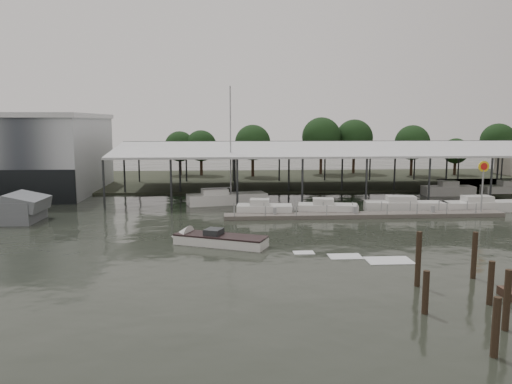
{
  "coord_description": "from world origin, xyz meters",
  "views": [
    {
      "loc": [
        0.97,
        -38.12,
        9.4
      ],
      "look_at": [
        4.2,
        10.85,
        2.5
      ],
      "focal_mm": 35.0,
      "sensor_mm": 36.0,
      "label": 1
    }
  ],
  "objects": [
    {
      "name": "ground",
      "position": [
        0.0,
        0.0,
        0.0
      ],
      "size": [
        200.0,
        200.0,
        0.0
      ],
      "primitive_type": "plane",
      "color": "#242821",
      "rests_on": "ground"
    },
    {
      "name": "land_strip_far",
      "position": [
        0.0,
        42.0,
        0.1
      ],
      "size": [
        140.0,
        30.0,
        0.3
      ],
      "color": "#333628",
      "rests_on": "ground"
    },
    {
      "name": "storage_warehouse",
      "position": [
        -28.0,
        29.94,
        5.29
      ],
      "size": [
        24.5,
        20.5,
        10.5
      ],
      "color": "#B0B6BC",
      "rests_on": "ground"
    },
    {
      "name": "covered_boat_shed",
      "position": [
        17.0,
        28.0,
        6.13
      ],
      "size": [
        58.24,
        24.0,
        6.96
      ],
      "color": "silver",
      "rests_on": "ground"
    },
    {
      "name": "floating_dock",
      "position": [
        15.0,
        10.0,
        0.2
      ],
      "size": [
        28.0,
        2.0,
        1.4
      ],
      "color": "#5E5953",
      "rests_on": "ground"
    },
    {
      "name": "shell_fuel_sign",
      "position": [
        27.0,
        9.99,
        3.93
      ],
      "size": [
        1.1,
        0.18,
        5.55
      ],
      "color": "#929598",
      "rests_on": "ground"
    },
    {
      "name": "white_sailboat",
      "position": [
        1.22,
        18.93,
        0.66
      ],
      "size": [
        9.45,
        4.58,
        13.63
      ],
      "rotation": [
        0.0,
        0.0,
        0.23
      ],
      "color": "silver",
      "rests_on": "ground"
    },
    {
      "name": "speedboat_underway",
      "position": [
        0.12,
        -0.36,
        0.39
      ],
      "size": [
        17.8,
        8.99,
        2.0
      ],
      "rotation": [
        0.0,
        0.0,
        2.73
      ],
      "color": "silver",
      "rests_on": "ground"
    },
    {
      "name": "moored_cruiser_0",
      "position": [
        5.05,
        11.75,
        0.61
      ],
      "size": [
        5.75,
        2.74,
        1.7
      ],
      "rotation": [
        0.0,
        0.0,
        -0.1
      ],
      "color": "silver",
      "rests_on": "ground"
    },
    {
      "name": "moored_cruiser_1",
      "position": [
        11.6,
        11.79,
        0.61
      ],
      "size": [
        6.32,
        3.17,
        1.7
      ],
      "rotation": [
        0.0,
        0.0,
        -0.17
      ],
      "color": "silver",
      "rests_on": "ground"
    },
    {
      "name": "moored_cruiser_2",
      "position": [
        20.14,
        12.87,
        0.61
      ],
      "size": [
        8.66,
        3.12,
        1.7
      ],
      "rotation": [
        0.0,
        0.0,
        -0.11
      ],
      "color": "silver",
      "rests_on": "ground"
    },
    {
      "name": "moored_cruiser_3",
      "position": [
        28.25,
        12.42,
        0.61
      ],
      "size": [
        8.58,
        2.62,
        1.7
      ],
      "rotation": [
        0.0,
        0.0,
        0.05
      ],
      "color": "silver",
      "rests_on": "ground"
    },
    {
      "name": "mooring_pilings",
      "position": [
        13.25,
        -14.36,
        1.05
      ],
      "size": [
        5.51,
        10.3,
        3.81
      ],
      "color": "#302518",
      "rests_on": "ground"
    },
    {
      "name": "horizon_tree_line",
      "position": [
        24.63,
        48.2,
        6.0
      ],
      "size": [
        67.69,
        10.78,
        10.25
      ],
      "color": "black",
      "rests_on": "ground"
    }
  ]
}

